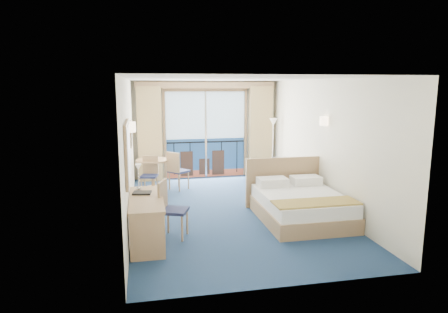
# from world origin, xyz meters

# --- Properties ---
(floor) EXTENTS (6.50, 6.50, 0.00)m
(floor) POSITION_xyz_m (0.00, 0.00, 0.00)
(floor) COLOR navy
(floor) RESTS_ON ground
(room_walls) EXTENTS (4.04, 6.54, 2.72)m
(room_walls) POSITION_xyz_m (0.00, 0.00, 1.78)
(room_walls) COLOR white
(room_walls) RESTS_ON ground
(balcony_door) EXTENTS (2.36, 0.03, 2.52)m
(balcony_door) POSITION_xyz_m (-0.01, 3.22, 1.14)
(balcony_door) COLOR navy
(balcony_door) RESTS_ON room_walls
(curtain_left) EXTENTS (0.65, 0.22, 2.55)m
(curtain_left) POSITION_xyz_m (-1.55, 3.07, 1.28)
(curtain_left) COLOR tan
(curtain_left) RESTS_ON room_walls
(curtain_right) EXTENTS (0.65, 0.22, 2.55)m
(curtain_right) POSITION_xyz_m (1.55, 3.07, 1.28)
(curtain_right) COLOR tan
(curtain_right) RESTS_ON room_walls
(pelmet) EXTENTS (3.80, 0.25, 0.18)m
(pelmet) POSITION_xyz_m (0.00, 3.10, 2.58)
(pelmet) COLOR tan
(pelmet) RESTS_ON room_walls
(mirror) EXTENTS (0.05, 1.25, 0.95)m
(mirror) POSITION_xyz_m (-1.97, -1.50, 1.55)
(mirror) COLOR tan
(mirror) RESTS_ON room_walls
(wall_print) EXTENTS (0.04, 0.42, 0.52)m
(wall_print) POSITION_xyz_m (-1.97, 0.45, 1.60)
(wall_print) COLOR tan
(wall_print) RESTS_ON room_walls
(sconce_left) EXTENTS (0.18, 0.18, 0.18)m
(sconce_left) POSITION_xyz_m (-1.94, -0.60, 1.85)
(sconce_left) COLOR beige
(sconce_left) RESTS_ON room_walls
(sconce_right) EXTENTS (0.18, 0.18, 0.18)m
(sconce_right) POSITION_xyz_m (1.94, -0.15, 1.85)
(sconce_right) COLOR beige
(sconce_right) RESTS_ON room_walls
(bed) EXTENTS (1.68, 2.00, 1.06)m
(bed) POSITION_xyz_m (1.21, -0.78, 0.30)
(bed) COLOR tan
(bed) RESTS_ON ground
(nightstand) EXTENTS (0.41, 0.39, 0.53)m
(nightstand) POSITION_xyz_m (1.78, 0.35, 0.27)
(nightstand) COLOR tan
(nightstand) RESTS_ON ground
(phone) EXTENTS (0.22, 0.18, 0.09)m
(phone) POSITION_xyz_m (1.73, 0.35, 0.58)
(phone) COLOR silver
(phone) RESTS_ON nightstand
(armchair) EXTENTS (1.06, 1.06, 0.70)m
(armchair) POSITION_xyz_m (1.62, 1.82, 0.35)
(armchair) COLOR #434951
(armchair) RESTS_ON ground
(floor_lamp) EXTENTS (0.23, 0.23, 1.69)m
(floor_lamp) POSITION_xyz_m (1.77, 2.58, 1.28)
(floor_lamp) COLOR silver
(floor_lamp) RESTS_ON ground
(desk) EXTENTS (0.55, 1.60, 0.75)m
(desk) POSITION_xyz_m (-1.72, -1.75, 0.41)
(desk) COLOR tan
(desk) RESTS_ON ground
(desk_chair) EXTENTS (0.56, 0.55, 0.99)m
(desk_chair) POSITION_xyz_m (-1.33, -1.21, 0.56)
(desk_chair) COLOR #20264A
(desk_chair) RESTS_ON ground
(folder) EXTENTS (0.34, 0.27, 0.03)m
(folder) POSITION_xyz_m (-1.78, -1.04, 0.76)
(folder) COLOR black
(folder) RESTS_ON desk
(desk_lamp) EXTENTS (0.12, 0.12, 0.45)m
(desk_lamp) POSITION_xyz_m (-1.83, -0.78, 1.08)
(desk_lamp) COLOR silver
(desk_lamp) RESTS_ON desk
(round_table) EXTENTS (0.83, 0.83, 0.74)m
(round_table) POSITION_xyz_m (-1.52, 2.18, 0.56)
(round_table) COLOR tan
(round_table) RESTS_ON ground
(table_chair_a) EXTENTS (0.59, 0.59, 0.96)m
(table_chair_a) POSITION_xyz_m (-0.95, 1.92, 0.54)
(table_chair_a) COLOR #20264A
(table_chair_a) RESTS_ON ground
(table_chair_b) EXTENTS (0.47, 0.47, 0.89)m
(table_chair_b) POSITION_xyz_m (-1.60, 1.80, 0.50)
(table_chair_b) COLOR #20264A
(table_chair_b) RESTS_ON ground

